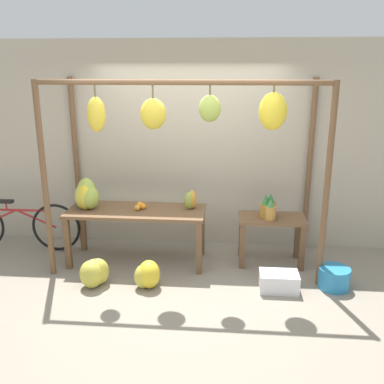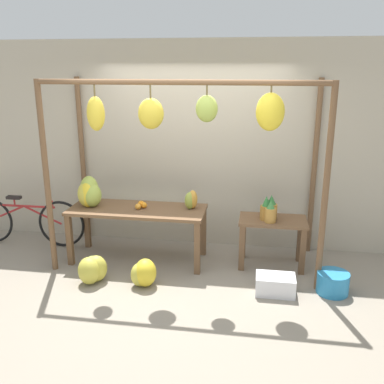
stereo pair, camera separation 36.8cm
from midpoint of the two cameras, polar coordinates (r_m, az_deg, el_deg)
The scene contains 14 objects.
ground_plane at distance 5.07m, azimuth -3.66°, elevation -12.53°, with size 20.00×20.00×0.00m, color gray.
shop_wall_back at distance 5.88m, azimuth -1.96°, elevation 6.12°, with size 8.00×0.08×2.80m.
stall_awning at distance 4.85m, azimuth -2.15°, elevation 7.99°, with size 3.27×1.24×2.32m.
display_table_main at distance 5.51m, azimuth -9.31°, elevation -3.32°, with size 1.74×0.67×0.71m.
display_table_side at distance 5.50m, azimuth 8.67°, elevation -4.83°, with size 0.83×0.47×0.63m.
banana_pile_on_table at distance 5.60m, azimuth -15.73°, elevation -0.48°, with size 0.35×0.36×0.39m.
orange_pile at distance 5.48m, azimuth -8.86°, elevation -1.88°, with size 0.14×0.20×0.09m.
pineapple_cluster at distance 5.39m, azimuth 8.28°, elevation -2.18°, with size 0.21×0.30×0.31m.
banana_pile_ground_left at distance 5.19m, azimuth -14.93°, elevation -10.37°, with size 0.40×0.41×0.33m.
banana_pile_ground_right at distance 5.03m, azimuth -8.15°, elevation -10.91°, with size 0.36×0.33×0.33m.
fruit_crate_white at distance 5.01m, azimuth 9.41°, elevation -11.74°, with size 0.44×0.28×0.21m.
blue_bucket at distance 5.19m, azimuth 16.47°, elevation -10.95°, with size 0.35×0.35×0.25m.
parked_bicycle at distance 6.42m, azimuth -23.74°, elevation -4.11°, with size 1.74×0.08×0.72m.
papaya_pile at distance 5.41m, azimuth -2.10°, elevation -1.10°, with size 0.19×0.19×0.24m.
Camera 1 is at (0.51, -4.41, 2.45)m, focal length 40.00 mm.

